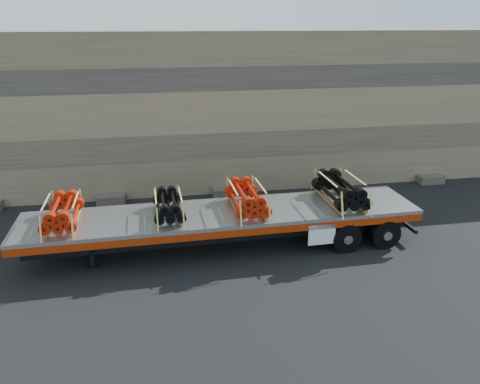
{
  "coord_description": "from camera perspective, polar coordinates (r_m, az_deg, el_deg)",
  "views": [
    {
      "loc": [
        -0.85,
        -14.76,
        7.46
      ],
      "look_at": [
        1.93,
        0.68,
        1.64
      ],
      "focal_mm": 35.0,
      "sensor_mm": 36.0,
      "label": 1
    }
  ],
  "objects": [
    {
      "name": "bundle_midfront",
      "position": [
        15.55,
        -8.71,
        -1.69
      ],
      "size": [
        1.03,
        1.98,
        0.7
      ],
      "primitive_type": null,
      "rotation": [
        0.0,
        0.0,
        0.02
      ],
      "color": "black",
      "rests_on": "trailer"
    },
    {
      "name": "trailer",
      "position": [
        16.12,
        -2.06,
        -4.58
      ],
      "size": [
        13.46,
        2.89,
        1.34
      ],
      "primitive_type": null,
      "rotation": [
        0.0,
        0.0,
        0.02
      ],
      "color": "#A3A6AA",
      "rests_on": "ground"
    },
    {
      "name": "bundle_front",
      "position": [
        15.77,
        -20.83,
        -2.38
      ],
      "size": [
        1.13,
        2.19,
        0.77
      ],
      "primitive_type": null,
      "rotation": [
        0.0,
        0.0,
        0.02
      ],
      "color": "#AC1E09",
      "rests_on": "trailer"
    },
    {
      "name": "bundle_rear",
      "position": [
        16.83,
        12.14,
        0.15
      ],
      "size": [
        1.29,
        2.5,
        0.87
      ],
      "primitive_type": null,
      "rotation": [
        0.0,
        0.0,
        0.02
      ],
      "color": "black",
      "rests_on": "trailer"
    },
    {
      "name": "bundle_midrear",
      "position": [
        15.84,
        0.84,
        -0.79
      ],
      "size": [
        1.2,
        2.32,
        0.81
      ],
      "primitive_type": null,
      "rotation": [
        0.0,
        0.0,
        0.02
      ],
      "color": "#AC1E09",
      "rests_on": "trailer"
    },
    {
      "name": "rock_wall",
      "position": [
        21.64,
        -7.9,
        9.62
      ],
      "size": [
        44.0,
        3.0,
        7.0
      ],
      "primitive_type": "cube",
      "color": "#7A6B54",
      "rests_on": "ground"
    },
    {
      "name": "ground",
      "position": [
        16.56,
        -6.21,
        -6.55
      ],
      "size": [
        120.0,
        120.0,
        0.0
      ],
      "primitive_type": "plane",
      "color": "black",
      "rests_on": "ground"
    }
  ]
}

